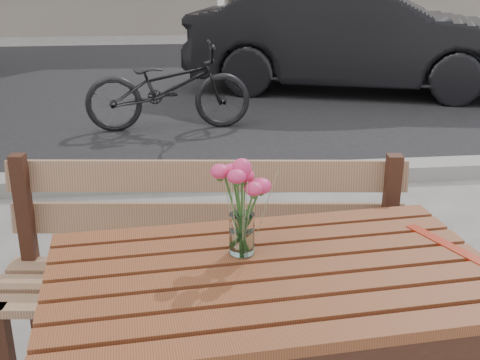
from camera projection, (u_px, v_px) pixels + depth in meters
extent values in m
cube|color=black|center=(176.00, 83.00, 8.34)|extent=(30.00, 8.00, 0.00)
cube|color=gray|center=(183.00, 179.00, 4.60)|extent=(30.00, 0.25, 0.12)
cube|color=brown|center=(272.00, 274.00, 1.75)|extent=(1.36, 0.86, 0.03)
cube|color=black|center=(80.00, 347.00, 2.08)|extent=(0.07, 0.07, 0.77)
cube|color=black|center=(401.00, 311.00, 2.30)|extent=(0.07, 0.07, 0.77)
cube|color=#8A6447|center=(205.00, 286.00, 2.25)|extent=(1.61, 0.60, 0.03)
cube|color=#8A6447|center=(207.00, 197.00, 2.38)|extent=(1.56, 0.21, 0.43)
cube|color=black|center=(31.00, 268.00, 2.43)|extent=(0.06, 0.06, 0.95)
cube|color=black|center=(385.00, 268.00, 2.42)|extent=(0.06, 0.06, 0.95)
cube|color=#A4220D|center=(449.00, 301.00, 1.93)|extent=(0.19, 0.38, 0.38)
cylinder|color=white|center=(242.00, 234.00, 1.82)|extent=(0.08, 0.08, 0.13)
cylinder|color=#326D2C|center=(242.00, 215.00, 1.80)|extent=(0.05, 0.05, 0.26)
imported|color=black|center=(355.00, 37.00, 7.66)|extent=(4.45, 2.67, 1.38)
imported|color=black|center=(168.00, 87.00, 6.00)|extent=(1.67, 0.65, 0.86)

